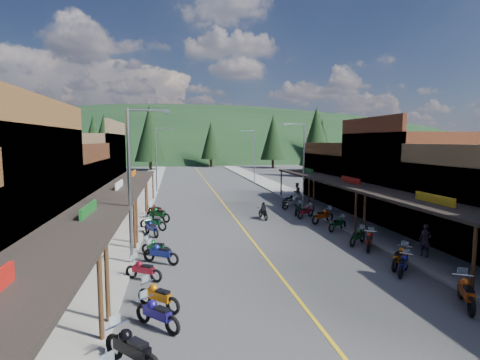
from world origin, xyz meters
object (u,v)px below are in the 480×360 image
bike_west_10 (156,210)px  bike_east_3 (404,264)px  streetlight_3 (254,154)px  pine_8 (68,143)px  bike_east_6 (358,236)px  bike_east_10 (298,208)px  pine_9 (322,141)px  rider_on_bike (263,212)px  bike_west_2 (157,313)px  pine_1 (94,137)px  bike_east_8 (323,215)px  pine_5 (319,135)px  bike_west_4 (143,269)px  bike_east_11 (292,202)px  bike_east_5 (369,240)px  pedestrian_east_b (297,192)px  shop_east_2 (410,177)px  pine_10 (104,139)px  shop_west_3 (77,172)px  pine_6 (374,140)px  bike_east_12 (290,200)px  shop_east_3 (353,177)px  bike_west_7 (151,227)px  pine_7 (65,137)px  bike_west_1 (132,347)px  pine_11 (316,136)px  bike_east_2 (466,291)px  streetlight_1 (157,156)px  bike_west_9 (158,213)px  pedestrian_east_a (425,240)px  pine_3 (211,140)px  pine_4 (273,137)px  streetlight_2 (302,161)px  pine_2 (150,133)px  bike_east_9 (306,211)px  bike_east_7 (337,223)px  bike_west_6 (156,247)px  bike_west_5 (161,252)px  bike_west_3 (158,295)px

bike_west_10 → bike_east_3: bike_west_10 is taller
streetlight_3 → pine_8: pine_8 is taller
pine_8 → bike_east_6: 52.93m
bike_west_10 → bike_east_10: bike_west_10 is taller
pine_9 → rider_on_bike: 46.84m
streetlight_3 → bike_west_2: (-12.47, -42.98, -3.88)m
pine_1 → bike_east_8: 75.19m
pine_5 → pine_8: pine_5 is taller
bike_west_4 → bike_east_11: bike_east_11 is taller
bike_east_5 → pedestrian_east_b: bearing=119.4°
shop_east_2 → bike_west_10: 20.93m
pine_9 → pine_1: bearing=152.5°
pine_10 → bike_east_11: 48.87m
shop_west_3 → pine_6: bearing=41.4°
pine_8 → pedestrian_east_b: size_ratio=5.25×
bike_west_4 → bike_east_12: size_ratio=0.93×
shop_east_3 → bike_east_6: shop_east_3 is taller
bike_west_7 → bike_east_10: bearing=-3.9°
pine_7 → bike_east_5: 90.39m
bike_west_7 → bike_west_1: bearing=-115.6°
pine_11 → rider_on_bike: size_ratio=6.33×
pine_8 → bike_west_10: pine_8 is taller
bike_west_4 → bike_east_2: size_ratio=0.84×
streetlight_1 → bike_west_9: 18.00m
streetlight_1 → pine_6: bearing=38.4°
bike_east_6 → bike_east_11: 12.29m
streetlight_1 → pedestrian_east_a: 33.65m
bike_west_4 → bike_east_12: bearing=-3.3°
pine_7 → pine_11: pine_7 is taller
bike_east_6 → bike_east_8: 6.01m
bike_west_4 → bike_west_9: (0.13, 12.75, 0.12)m
pine_3 → pedestrian_east_b: pine_3 is taller
pedestrian_east_a → pine_4: bearing=147.9°
pine_6 → bike_west_4: bearing=-125.9°
bike_east_10 → bike_west_4: bearing=-100.5°
streetlight_2 → pine_11: size_ratio=0.65×
pine_2 → bike_east_3: pine_2 is taller
bike_west_7 → bike_east_9: 12.85m
pine_4 → bike_west_1: 79.23m
bike_east_11 → pedestrian_east_a: 15.77m
bike_east_7 → pine_6: bearing=117.4°
pine_8 → bike_east_8: (28.40, -38.45, -5.33)m
pine_4 → pine_8: 44.74m
pine_3 → pine_7: (-36.00, 10.00, 0.75)m
shop_west_3 → bike_east_2: 31.79m
bike_east_11 → shop_west_3: bearing=-126.3°
bike_west_6 → bike_west_9: size_ratio=0.81×
bike_east_3 → bike_east_10: (-0.30, 14.73, 0.03)m
pine_9 → bike_west_5: 59.31m
pine_4 → bike_west_3: (-23.54, -71.49, -6.65)m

